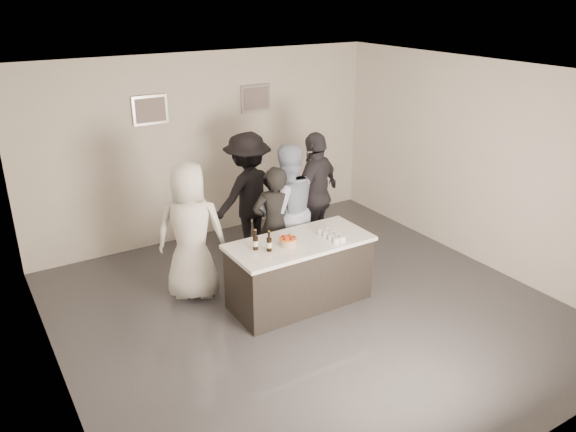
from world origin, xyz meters
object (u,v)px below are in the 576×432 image
at_px(cake, 288,242).
at_px(person_guest_back, 248,195).
at_px(beer_bottle_a, 255,240).
at_px(person_guest_right, 316,195).
at_px(bar_counter, 300,272).
at_px(person_main_black, 275,225).
at_px(beer_bottle_b, 269,241).
at_px(person_guest_left, 191,232).
at_px(person_main_blue, 286,210).

relative_size(cake, person_guest_back, 0.11).
distance_m(cake, beer_bottle_a, 0.43).
distance_m(cake, person_guest_back, 1.77).
bearing_deg(person_guest_right, bar_counter, 21.35).
relative_size(bar_counter, person_main_black, 1.10).
relative_size(beer_bottle_b, person_guest_left, 0.14).
xyz_separation_m(beer_bottle_b, person_main_black, (0.53, 0.77, -0.18)).
bearing_deg(cake, person_guest_left, 134.11).
bearing_deg(beer_bottle_a, cake, -12.48).
relative_size(cake, person_main_black, 0.13).
height_order(beer_bottle_a, person_guest_right, person_guest_right).
height_order(beer_bottle_a, person_main_blue, person_main_blue).
distance_m(beer_bottle_a, person_main_blue, 1.21).
height_order(bar_counter, person_guest_back, person_guest_back).
height_order(cake, beer_bottle_b, beer_bottle_b).
height_order(bar_counter, beer_bottle_a, beer_bottle_a).
xyz_separation_m(person_guest_left, person_guest_right, (2.13, 0.22, 0.04)).
height_order(bar_counter, person_guest_left, person_guest_left).
relative_size(bar_counter, beer_bottle_a, 7.15).
distance_m(person_guest_left, person_guest_right, 2.14).
xyz_separation_m(cake, person_main_blue, (0.51, 0.87, 0.03)).
distance_m(bar_counter, person_guest_back, 1.79).
distance_m(beer_bottle_a, person_guest_right, 1.95).
height_order(person_main_blue, person_guest_back, person_guest_back).
xyz_separation_m(beer_bottle_a, person_main_black, (0.65, 0.65, -0.18)).
distance_m(cake, person_guest_right, 1.68).
xyz_separation_m(bar_counter, person_main_blue, (0.32, 0.85, 0.52)).
bearing_deg(bar_counter, beer_bottle_a, 173.38).
bearing_deg(person_guest_right, cake, 17.01).
relative_size(beer_bottle_b, person_main_black, 0.15).
relative_size(person_main_blue, person_guest_left, 1.03).
height_order(beer_bottle_b, person_main_black, person_main_black).
xyz_separation_m(cake, person_guest_left, (-0.91, 0.94, -0.00)).
bearing_deg(cake, person_main_blue, 59.49).
height_order(beer_bottle_a, person_main_black, person_main_black).
bearing_deg(cake, beer_bottle_a, 167.52).
height_order(person_main_black, person_main_blue, person_main_blue).
bearing_deg(person_guest_back, beer_bottle_b, 58.61).
distance_m(bar_counter, beer_bottle_a, 0.84).
relative_size(beer_bottle_b, person_main_blue, 0.13).
xyz_separation_m(bar_counter, beer_bottle_b, (-0.48, -0.05, 0.58)).
bearing_deg(beer_bottle_b, person_guest_right, 38.29).
bearing_deg(beer_bottle_b, person_main_blue, 48.36).
xyz_separation_m(person_main_black, person_main_blue, (0.28, 0.14, 0.12)).
relative_size(beer_bottle_a, person_guest_left, 0.14).
bearing_deg(person_guest_left, bar_counter, 169.96).
xyz_separation_m(cake, person_main_black, (0.24, 0.74, -0.09)).
xyz_separation_m(bar_counter, person_guest_right, (1.02, 1.14, 0.53)).
relative_size(beer_bottle_b, person_guest_right, 0.13).
bearing_deg(beer_bottle_b, bar_counter, 6.32).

